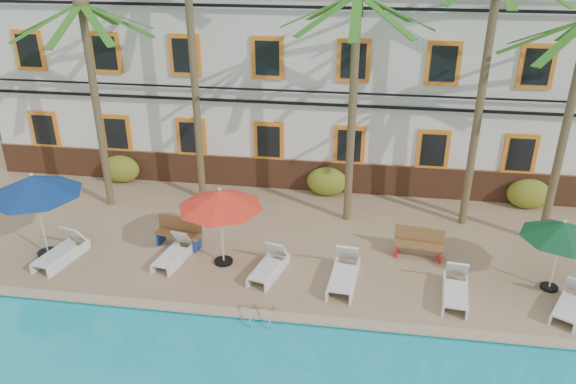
% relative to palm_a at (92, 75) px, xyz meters
% --- Properties ---
extents(ground, '(100.00, 100.00, 0.00)m').
position_rel_palm_a_xyz_m(ground, '(6.97, -4.68, -4.99)').
color(ground, '#384C23').
rests_on(ground, ground).
extents(pool_deck, '(30.00, 12.00, 0.25)m').
position_rel_palm_a_xyz_m(pool_deck, '(6.97, 0.32, -4.87)').
color(pool_deck, tan).
rests_on(pool_deck, ground).
extents(pool_coping, '(30.00, 0.35, 0.06)m').
position_rel_palm_a_xyz_m(pool_coping, '(6.97, -5.58, -4.71)').
color(pool_coping, tan).
rests_on(pool_coping, pool_deck).
extents(hotel_building, '(25.40, 6.44, 10.22)m').
position_rel_palm_a_xyz_m(hotel_building, '(6.97, 5.30, 0.38)').
color(hotel_building, silver).
rests_on(hotel_building, pool_deck).
extents(palm_a, '(4.59, 4.59, 7.28)m').
position_rel_palm_a_xyz_m(palm_a, '(0.00, 0.00, 0.00)').
color(palm_a, brown).
rests_on(palm_a, pool_deck).
extents(palm_b, '(4.59, 4.59, 8.80)m').
position_rel_palm_a_xyz_m(palm_b, '(3.16, 1.00, 0.87)').
color(palm_b, brown).
rests_on(palm_b, pool_deck).
extents(palm_c, '(4.59, 4.59, 7.67)m').
position_rel_palm_a_xyz_m(palm_c, '(8.58, 0.12, 0.23)').
color(palm_c, brown).
rests_on(palm_c, pool_deck).
extents(palm_d, '(4.59, 4.59, 8.53)m').
position_rel_palm_a_xyz_m(palm_d, '(12.49, 0.42, 0.72)').
color(palm_d, brown).
rests_on(palm_d, pool_deck).
extents(palm_e, '(4.59, 4.59, 7.19)m').
position_rel_palm_a_xyz_m(palm_e, '(14.84, -0.48, -0.05)').
color(palm_e, brown).
rests_on(palm_e, pool_deck).
extents(shrub_left, '(1.50, 0.90, 1.10)m').
position_rel_palm_a_xyz_m(shrub_left, '(-0.40, 1.92, -4.19)').
color(shrub_left, '#2C631C').
rests_on(shrub_left, pool_deck).
extents(shrub_mid, '(1.50, 0.90, 1.10)m').
position_rel_palm_a_xyz_m(shrub_mid, '(7.72, 1.92, -4.19)').
color(shrub_mid, '#2C631C').
rests_on(shrub_mid, pool_deck).
extents(shrub_right, '(1.50, 0.90, 1.10)m').
position_rel_palm_a_xyz_m(shrub_right, '(14.92, 1.92, -4.19)').
color(shrub_right, '#2C631C').
rests_on(shrub_right, pool_deck).
extents(umbrella_blue, '(2.74, 2.74, 2.73)m').
position_rel_palm_a_xyz_m(umbrella_blue, '(-0.45, -3.56, -2.41)').
color(umbrella_blue, black).
rests_on(umbrella_blue, pool_deck).
extents(umbrella_red, '(2.50, 2.50, 2.50)m').
position_rel_palm_a_xyz_m(umbrella_red, '(5.05, -3.23, -2.61)').
color(umbrella_red, black).
rests_on(umbrella_red, pool_deck).
extents(umbrella_green, '(2.17, 2.17, 2.18)m').
position_rel_palm_a_xyz_m(umbrella_green, '(14.41, -3.18, -2.89)').
color(umbrella_green, black).
rests_on(umbrella_green, pool_deck).
extents(lounger_a, '(1.04, 1.98, 0.89)m').
position_rel_palm_a_xyz_m(lounger_a, '(0.17, -3.80, -4.46)').
color(lounger_a, silver).
rests_on(lounger_a, pool_deck).
extents(lounger_b, '(0.89, 1.76, 0.79)m').
position_rel_palm_a_xyz_m(lounger_b, '(3.55, -3.35, -4.49)').
color(lounger_b, silver).
rests_on(lounger_b, pool_deck).
extents(lounger_c, '(1.02, 1.83, 0.82)m').
position_rel_palm_a_xyz_m(lounger_c, '(6.51, -3.63, -4.48)').
color(lounger_c, silver).
rests_on(lounger_c, pool_deck).
extents(lounger_d, '(0.88, 2.04, 0.94)m').
position_rel_palm_a_xyz_m(lounger_d, '(8.69, -3.74, -4.44)').
color(lounger_d, silver).
rests_on(lounger_d, pool_deck).
extents(lounger_e, '(0.87, 1.90, 0.87)m').
position_rel_palm_a_xyz_m(lounger_e, '(11.73, -4.03, -4.46)').
color(lounger_e, silver).
rests_on(lounger_e, pool_deck).
extents(lounger_f, '(1.37, 1.82, 0.82)m').
position_rel_palm_a_xyz_m(lounger_f, '(14.64, -4.22, -4.48)').
color(lounger_f, silver).
rests_on(lounger_f, pool_deck).
extents(bench_left, '(1.56, 0.74, 0.93)m').
position_rel_palm_a_xyz_m(bench_left, '(3.44, -2.42, -4.27)').
color(bench_left, olive).
rests_on(bench_left, pool_deck).
extents(bench_right, '(1.55, 0.66, 0.93)m').
position_rel_palm_a_xyz_m(bench_right, '(10.87, -1.98, -4.27)').
color(bench_right, olive).
rests_on(bench_right, pool_deck).
extents(pool_ladder, '(0.54, 0.74, 0.74)m').
position_rel_palm_a_xyz_m(pool_ladder, '(6.70, -5.68, -4.74)').
color(pool_ladder, silver).
rests_on(pool_ladder, ground).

